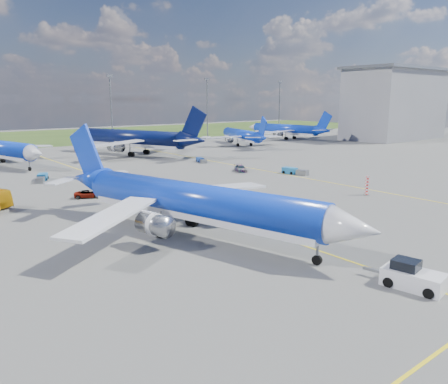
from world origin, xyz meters
TOP-DOWN VIEW (x-y plane):
  - ground at (0.00, 0.00)m, footprint 400.00×400.00m
  - taxiway_lines at (0.17, 27.70)m, footprint 60.25×160.00m
  - floodlight_masts at (10.00, 110.00)m, footprint 202.20×0.50m
  - terminal_building at (120.00, 60.00)m, footprint 42.00×22.00m
  - warning_post at (26.00, 8.00)m, footprint 0.50×0.50m
  - bg_jet_n at (20.12, 77.50)m, footprint 52.28×58.86m
  - bg_jet_ne at (59.96, 77.51)m, footprint 38.26×43.79m
  - bg_jet_ene at (88.05, 85.26)m, footprint 34.25×42.66m
  - main_airliner at (-6.82, 7.40)m, footprint 42.70×49.90m
  - pushback_tug at (-0.99, -14.20)m, footprint 3.16×6.57m
  - service_car_b at (-8.81, 33.14)m, footprint 4.60×3.40m
  - service_car_c at (25.30, 37.42)m, footprint 3.67×4.96m
  - baggage_tug_w at (31.65, 28.46)m, footprint 2.48×5.67m
  - baggage_tug_c at (-10.19, 51.95)m, footprint 3.53×5.46m
  - baggage_tug_e at (26.79, 53.65)m, footprint 2.41×4.62m

SIDE VIEW (x-z plane):
  - ground at x=0.00m, z-range 0.00..0.00m
  - bg_jet_n at x=20.12m, z-range -6.38..6.38m
  - bg_jet_ne at x=59.96m, z-range -4.82..4.82m
  - bg_jet_ene at x=88.05m, z-range -5.20..5.20m
  - main_airliner at x=-6.82m, z-range -5.61..5.61m
  - taxiway_lines at x=0.17m, z-range 0.00..0.02m
  - baggage_tug_e at x=26.79m, z-range -0.03..0.97m
  - baggage_tug_c at x=-10.19m, z-range -0.04..1.16m
  - baggage_tug_w at x=31.65m, z-range -0.04..1.19m
  - service_car_b at x=-8.81m, z-range 0.00..1.16m
  - service_car_c at x=25.30m, z-range 0.00..1.34m
  - pushback_tug at x=-0.99m, z-range -0.21..1.97m
  - warning_post at x=26.00m, z-range 0.00..3.00m
  - floodlight_masts at x=10.00m, z-range 1.21..23.91m
  - terminal_building at x=120.00m, z-range 0.07..26.07m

